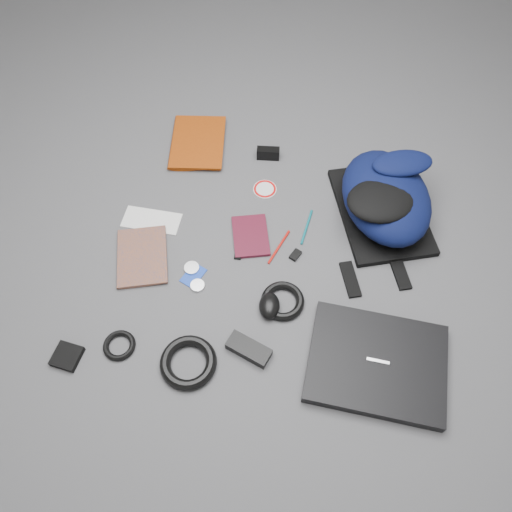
% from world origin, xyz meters
% --- Properties ---
extents(ground, '(4.00, 4.00, 0.00)m').
position_xyz_m(ground, '(0.00, 0.00, 0.00)').
color(ground, '#4F4F51').
rests_on(ground, ground).
extents(backpack, '(0.45, 0.53, 0.19)m').
position_xyz_m(backpack, '(0.40, 0.27, 0.09)').
color(backpack, black).
rests_on(backpack, ground).
extents(laptop, '(0.40, 0.32, 0.04)m').
position_xyz_m(laptop, '(0.42, -0.29, 0.02)').
color(laptop, black).
rests_on(laptop, ground).
extents(textbook_red, '(0.25, 0.30, 0.03)m').
position_xyz_m(textbook_red, '(-0.42, 0.45, 0.01)').
color(textbook_red, '#772A06').
rests_on(textbook_red, ground).
extents(comic_book, '(0.23, 0.27, 0.02)m').
position_xyz_m(comic_book, '(-0.45, -0.10, 0.01)').
color(comic_book, '#C75D0E').
rests_on(comic_book, ground).
extents(envelope, '(0.20, 0.09, 0.00)m').
position_xyz_m(envelope, '(-0.39, 0.08, 0.00)').
color(envelope, silver).
rests_on(envelope, ground).
extents(dvd_case, '(0.16, 0.20, 0.01)m').
position_xyz_m(dvd_case, '(-0.04, 0.08, 0.01)').
color(dvd_case, '#390B17').
rests_on(dvd_case, ground).
extents(compact_camera, '(0.09, 0.04, 0.05)m').
position_xyz_m(compact_camera, '(-0.04, 0.45, 0.02)').
color(compact_camera, black).
rests_on(compact_camera, ground).
extents(sticker_disc, '(0.11, 0.11, 0.00)m').
position_xyz_m(sticker_disc, '(-0.03, 0.30, 0.00)').
color(sticker_disc, silver).
rests_on(sticker_disc, ground).
extents(pen_teal, '(0.02, 0.15, 0.01)m').
position_xyz_m(pen_teal, '(0.15, 0.16, 0.00)').
color(pen_teal, '#0B5C67').
rests_on(pen_teal, ground).
extents(pen_red, '(0.05, 0.14, 0.01)m').
position_xyz_m(pen_red, '(0.07, 0.06, 0.00)').
color(pen_red, '#B4140D').
rests_on(pen_red, ground).
extents(id_badge, '(0.08, 0.10, 0.00)m').
position_xyz_m(id_badge, '(-0.19, -0.10, 0.00)').
color(id_badge, '#173AAD').
rests_on(id_badge, ground).
extents(usb_black, '(0.03, 0.06, 0.01)m').
position_xyz_m(usb_black, '(-0.06, 0.02, 0.01)').
color(usb_black, black).
rests_on(usb_black, ground).
extents(key_fob, '(0.04, 0.05, 0.01)m').
position_xyz_m(key_fob, '(0.13, 0.04, 0.01)').
color(key_fob, black).
rests_on(key_fob, ground).
extents(mouse, '(0.08, 0.10, 0.05)m').
position_xyz_m(mouse, '(0.08, -0.17, 0.02)').
color(mouse, black).
rests_on(mouse, ground).
extents(headphone_left, '(0.05, 0.05, 0.01)m').
position_xyz_m(headphone_left, '(-0.20, -0.08, 0.01)').
color(headphone_left, silver).
rests_on(headphone_left, ground).
extents(headphone_right, '(0.05, 0.05, 0.01)m').
position_xyz_m(headphone_right, '(-0.17, -0.14, 0.01)').
color(headphone_right, silver).
rests_on(headphone_right, ground).
extents(cable_coil, '(0.17, 0.17, 0.03)m').
position_xyz_m(cable_coil, '(0.11, -0.14, 0.01)').
color(cable_coil, black).
rests_on(cable_coil, ground).
extents(power_brick, '(0.15, 0.10, 0.03)m').
position_xyz_m(power_brick, '(0.04, -0.32, 0.02)').
color(power_brick, black).
rests_on(power_brick, ground).
extents(power_cord_coil, '(0.19, 0.19, 0.03)m').
position_xyz_m(power_cord_coil, '(-0.13, -0.40, 0.02)').
color(power_cord_coil, black).
rests_on(power_cord_coil, ground).
extents(pouch, '(0.09, 0.09, 0.02)m').
position_xyz_m(pouch, '(-0.49, -0.45, 0.01)').
color(pouch, black).
rests_on(pouch, ground).
extents(earbud_coil, '(0.10, 0.10, 0.02)m').
position_xyz_m(earbud_coil, '(-0.35, -0.38, 0.01)').
color(earbud_coil, black).
rests_on(earbud_coil, ground).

